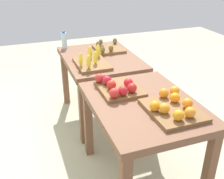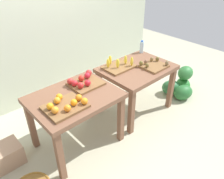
# 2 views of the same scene
# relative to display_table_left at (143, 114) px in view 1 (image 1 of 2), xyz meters

# --- Properties ---
(ground_plane) EXTENTS (8.00, 8.00, 0.00)m
(ground_plane) POSITION_rel_display_table_left_xyz_m (0.56, 0.00, -0.65)
(ground_plane) COLOR #B5B296
(display_table_left) EXTENTS (1.04, 0.80, 0.77)m
(display_table_left) POSITION_rel_display_table_left_xyz_m (0.00, 0.00, 0.00)
(display_table_left) COLOR brown
(display_table_left) RESTS_ON ground_plane
(display_table_right) EXTENTS (1.04, 0.80, 0.77)m
(display_table_right) POSITION_rel_display_table_left_xyz_m (1.12, 0.00, 0.00)
(display_table_right) COLOR brown
(display_table_right) RESTS_ON ground_plane
(orange_bin) EXTENTS (0.45, 0.37, 0.11)m
(orange_bin) POSITION_rel_display_table_left_xyz_m (-0.20, -0.14, 0.15)
(orange_bin) COLOR brown
(orange_bin) RESTS_ON display_table_left
(apple_bin) EXTENTS (0.42, 0.34, 0.11)m
(apple_bin) POSITION_rel_display_table_left_xyz_m (0.24, 0.12, 0.15)
(apple_bin) COLOR brown
(apple_bin) RESTS_ON display_table_left
(banana_crate) EXTENTS (0.44, 0.32, 0.17)m
(banana_crate) POSITION_rel_display_table_left_xyz_m (0.90, 0.16, 0.15)
(banana_crate) COLOR brown
(banana_crate) RESTS_ON display_table_right
(kiwi_bin) EXTENTS (0.36, 0.33, 0.10)m
(kiwi_bin) POSITION_rel_display_table_left_xyz_m (1.30, -0.15, 0.14)
(kiwi_bin) COLOR brown
(kiwi_bin) RESTS_ON display_table_right
(water_bottle) EXTENTS (0.06, 0.06, 0.21)m
(water_bottle) POSITION_rel_display_table_left_xyz_m (1.57, 0.31, 0.21)
(water_bottle) COLOR silver
(water_bottle) RESTS_ON display_table_right
(watermelon_pile) EXTENTS (0.65, 0.62, 0.48)m
(watermelon_pile) POSITION_rel_display_table_left_xyz_m (2.05, -0.24, -0.47)
(watermelon_pile) COLOR #24732C
(watermelon_pile) RESTS_ON ground_plane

